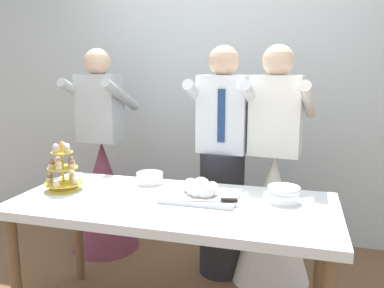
{
  "coord_description": "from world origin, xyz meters",
  "views": [
    {
      "loc": [
        0.66,
        -1.97,
        1.5
      ],
      "look_at": [
        0.07,
        0.15,
        1.07
      ],
      "focal_mm": 36.42,
      "sensor_mm": 36.0,
      "label": 1
    }
  ],
  "objects_px": {
    "round_cake": "(150,179)",
    "person_guest": "(103,181)",
    "cupcake_stand": "(63,171)",
    "main_cake_tray": "(201,191)",
    "dessert_table": "(173,213)",
    "person_groom": "(222,175)",
    "plate_stack": "(284,194)",
    "person_bride": "(273,202)"
  },
  "relations": [
    {
      "from": "dessert_table",
      "to": "plate_stack",
      "type": "height_order",
      "value": "plate_stack"
    },
    {
      "from": "round_cake",
      "to": "person_bride",
      "type": "relative_size",
      "value": 0.14
    },
    {
      "from": "main_cake_tray",
      "to": "plate_stack",
      "type": "distance_m",
      "value": 0.46
    },
    {
      "from": "main_cake_tray",
      "to": "person_guest",
      "type": "relative_size",
      "value": 0.26
    },
    {
      "from": "round_cake",
      "to": "person_guest",
      "type": "xyz_separation_m",
      "value": [
        -0.65,
        0.58,
        -0.23
      ]
    },
    {
      "from": "plate_stack",
      "to": "person_groom",
      "type": "relative_size",
      "value": 0.11
    },
    {
      "from": "person_bride",
      "to": "person_guest",
      "type": "height_order",
      "value": "same"
    },
    {
      "from": "person_guest",
      "to": "main_cake_tray",
      "type": "bearing_deg",
      "value": -35.84
    },
    {
      "from": "main_cake_tray",
      "to": "person_guest",
      "type": "xyz_separation_m",
      "value": [
        -1.03,
        0.74,
        -0.23
      ]
    },
    {
      "from": "round_cake",
      "to": "person_bride",
      "type": "xyz_separation_m",
      "value": [
        0.74,
        0.44,
        -0.23
      ]
    },
    {
      "from": "round_cake",
      "to": "cupcake_stand",
      "type": "bearing_deg",
      "value": -152.63
    },
    {
      "from": "person_bride",
      "to": "main_cake_tray",
      "type": "bearing_deg",
      "value": -121.28
    },
    {
      "from": "dessert_table",
      "to": "cupcake_stand",
      "type": "height_order",
      "value": "cupcake_stand"
    },
    {
      "from": "person_bride",
      "to": "person_guest",
      "type": "relative_size",
      "value": 1.0
    },
    {
      "from": "cupcake_stand",
      "to": "person_bride",
      "type": "relative_size",
      "value": 0.18
    },
    {
      "from": "cupcake_stand",
      "to": "round_cake",
      "type": "bearing_deg",
      "value": 27.37
    },
    {
      "from": "cupcake_stand",
      "to": "person_groom",
      "type": "xyz_separation_m",
      "value": [
        0.84,
        0.68,
        -0.15
      ]
    },
    {
      "from": "main_cake_tray",
      "to": "person_bride",
      "type": "bearing_deg",
      "value": 58.72
    },
    {
      "from": "dessert_table",
      "to": "person_guest",
      "type": "distance_m",
      "value": 1.22
    },
    {
      "from": "dessert_table",
      "to": "round_cake",
      "type": "relative_size",
      "value": 7.5
    },
    {
      "from": "round_cake",
      "to": "person_groom",
      "type": "relative_size",
      "value": 0.14
    },
    {
      "from": "dessert_table",
      "to": "plate_stack",
      "type": "xyz_separation_m",
      "value": [
        0.6,
        0.15,
        0.12
      ]
    },
    {
      "from": "plate_stack",
      "to": "person_bride",
      "type": "xyz_separation_m",
      "value": [
        -0.09,
        0.55,
        -0.24
      ]
    },
    {
      "from": "cupcake_stand",
      "to": "main_cake_tray",
      "type": "distance_m",
      "value": 0.85
    },
    {
      "from": "round_cake",
      "to": "person_bride",
      "type": "bearing_deg",
      "value": 30.86
    },
    {
      "from": "dessert_table",
      "to": "main_cake_tray",
      "type": "relative_size",
      "value": 4.14
    },
    {
      "from": "plate_stack",
      "to": "person_groom",
      "type": "height_order",
      "value": "person_groom"
    },
    {
      "from": "dessert_table",
      "to": "person_guest",
      "type": "xyz_separation_m",
      "value": [
        -0.89,
        0.83,
        -0.12
      ]
    },
    {
      "from": "dessert_table",
      "to": "person_bride",
      "type": "height_order",
      "value": "person_bride"
    },
    {
      "from": "dessert_table",
      "to": "cupcake_stand",
      "type": "bearing_deg",
      "value": 179.21
    },
    {
      "from": "main_cake_tray",
      "to": "person_groom",
      "type": "height_order",
      "value": "person_groom"
    },
    {
      "from": "cupcake_stand",
      "to": "person_guest",
      "type": "distance_m",
      "value": 0.9
    },
    {
      "from": "dessert_table",
      "to": "person_groom",
      "type": "xyz_separation_m",
      "value": [
        0.15,
        0.69,
        0.05
      ]
    },
    {
      "from": "cupcake_stand",
      "to": "person_guest",
      "type": "bearing_deg",
      "value": 102.86
    },
    {
      "from": "dessert_table",
      "to": "person_guest",
      "type": "height_order",
      "value": "person_guest"
    },
    {
      "from": "dessert_table",
      "to": "round_cake",
      "type": "height_order",
      "value": "round_cake"
    },
    {
      "from": "round_cake",
      "to": "person_guest",
      "type": "bearing_deg",
      "value": 138.28
    },
    {
      "from": "plate_stack",
      "to": "cupcake_stand",
      "type": "bearing_deg",
      "value": -173.88
    },
    {
      "from": "main_cake_tray",
      "to": "person_guest",
      "type": "distance_m",
      "value": 1.29
    },
    {
      "from": "cupcake_stand",
      "to": "main_cake_tray",
      "type": "relative_size",
      "value": 0.7
    },
    {
      "from": "dessert_table",
      "to": "round_cake",
      "type": "xyz_separation_m",
      "value": [
        -0.24,
        0.25,
        0.11
      ]
    },
    {
      "from": "dessert_table",
      "to": "plate_stack",
      "type": "bearing_deg",
      "value": 13.97
    }
  ]
}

